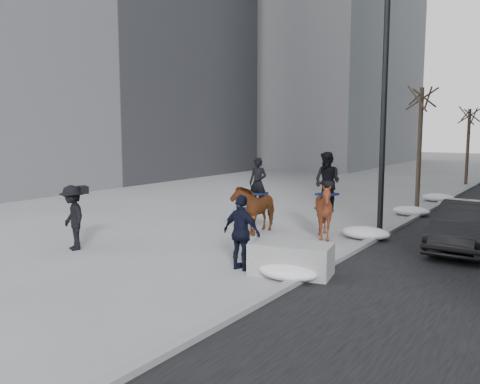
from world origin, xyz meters
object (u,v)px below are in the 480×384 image
Objects in this scene: mounted_left at (256,204)px; planter at (291,259)px; mounted_right at (325,205)px; car_near at (467,226)px.

planter is at bearing -48.37° from mounted_left.
mounted_right is (-0.91, 3.82, 0.67)m from planter.
planter is at bearing -120.14° from car_near.
mounted_left is 0.91× the size of mounted_right.
planter is 5.51m from car_near.
mounted_right is at bearing -165.72° from car_near.
mounted_right reaches higher than car_near.
car_near reaches higher than planter.
car_near is 6.12m from mounted_left.
mounted_left reaches higher than car_near.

